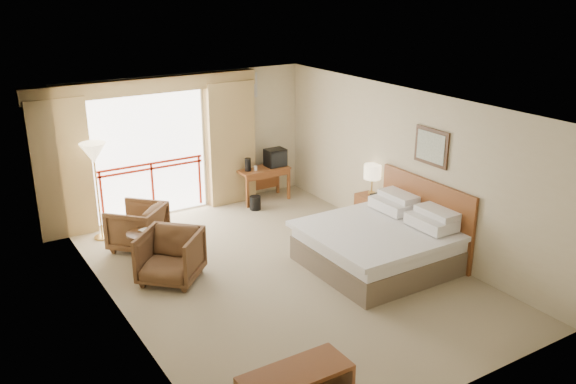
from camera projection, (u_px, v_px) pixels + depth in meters
floor at (281, 273)px, 9.62m from camera, size 7.00×7.00×0.00m
ceiling at (280, 104)px, 8.72m from camera, size 7.00×7.00×0.00m
wall_back at (188, 142)px, 11.97m from camera, size 5.00×0.00×5.00m
wall_front at (454, 288)px, 6.37m from camera, size 5.00×0.00×5.00m
wall_left at (116, 227)px, 7.92m from camera, size 0.00×7.00×7.00m
wall_right at (405, 167)px, 10.42m from camera, size 0.00×7.00×7.00m
balcony_door at (150, 156)px, 11.60m from camera, size 2.40×0.00×2.40m
balcony_railing at (152, 176)px, 11.72m from camera, size 2.09×0.03×1.02m
curtain_left at (62, 169)px, 10.66m from camera, size 1.00×0.26×2.50m
curtain_right at (230, 143)px, 12.31m from camera, size 1.00×0.26×2.50m
valance at (146, 86)px, 11.07m from camera, size 4.40×0.22×0.28m
hvac_vent at (246, 86)px, 12.26m from camera, size 0.50×0.04×0.50m
bed at (380, 244)px, 9.76m from camera, size 2.13×2.06×0.97m
headboard at (425, 217)px, 10.15m from camera, size 0.06×2.10×1.30m
framed_art at (431, 147)px, 9.75m from camera, size 0.04×0.72×0.60m
nightstand at (372, 212)px, 11.24m from camera, size 0.47×0.56×0.65m
table_lamp at (372, 172)px, 11.03m from camera, size 0.31×0.31×0.55m
phone at (376, 196)px, 10.97m from camera, size 0.19×0.15×0.08m
desk at (262, 175)px, 12.64m from camera, size 1.06×0.51×0.70m
tv at (275, 158)px, 12.64m from camera, size 0.41×0.32×0.37m
coffee_maker at (248, 165)px, 12.34m from camera, size 0.15×0.15×0.27m
cup at (256, 168)px, 12.40m from camera, size 0.08×0.08×0.10m
wastebasket at (255, 203)px, 12.22m from camera, size 0.28×0.28×0.28m
armchair_far at (139, 247)px, 10.54m from camera, size 1.19×1.19×0.78m
armchair_near at (172, 280)px, 9.41m from camera, size 1.23×1.23×0.80m
side_table at (144, 243)px, 9.79m from camera, size 0.52×0.52×0.56m
book at (143, 232)px, 9.73m from camera, size 0.22×0.25×0.02m
floor_lamp at (94, 157)px, 10.43m from camera, size 0.45×0.45×1.75m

